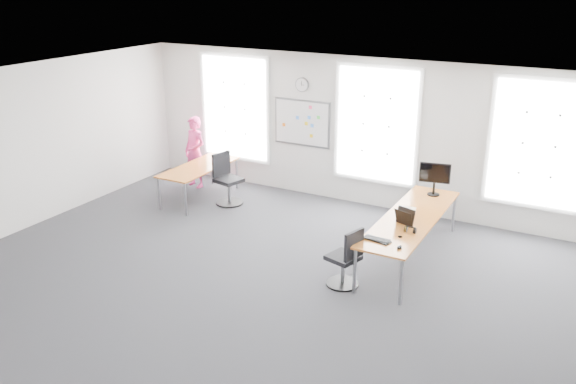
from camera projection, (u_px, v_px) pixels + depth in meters
The scene contains 22 objects.
floor at pixel (261, 284), 9.38m from camera, with size 10.00×10.00×0.00m, color #2A2A2F.
ceiling at pixel (257, 90), 8.35m from camera, with size 10.00×10.00×0.00m, color white.
wall_back at pixel (362, 133), 12.17m from camera, with size 10.00×10.00×0.00m, color silver.
wall_front at pixel (33, 325), 5.56m from camera, with size 10.00×10.00×0.00m, color silver.
wall_left at pixel (25, 148), 11.11m from camera, with size 10.00×10.00×0.00m, color silver.
window_left at pixel (235, 108), 13.42m from camera, with size 1.60×0.06×2.20m, color white.
window_mid at pixel (377, 125), 11.94m from camera, with size 1.60×0.06×2.20m, color white.
window_right at pixel (539, 144), 10.59m from camera, with size 1.60×0.06×2.20m, color white.
desk_right at pixel (411, 220), 9.97m from camera, with size 0.83×3.11×0.76m.
desk_left at pixel (199, 169), 12.70m from camera, with size 0.78×1.95×0.71m.
chair_right at pixel (346, 261), 9.19m from camera, with size 0.53×0.53×0.95m.
chair_left at pixel (227, 182), 12.52m from camera, with size 0.58×0.58×1.06m.
person at pixel (195, 152), 13.41m from camera, with size 0.58×0.38×1.58m, color #F03C88.
whiteboard at pixel (302, 123), 12.73m from camera, with size 1.20×0.03×0.90m, color white.
wall_clock at pixel (302, 85), 12.46m from camera, with size 0.30×0.30×0.04m, color gray.
keyboard at pixel (377, 240), 9.08m from camera, with size 0.42×0.15×0.02m, color black.
mouse at pixel (400, 247), 8.81m from camera, with size 0.07×0.12×0.04m, color black.
lens_cap at pixel (400, 237), 9.20m from camera, with size 0.07×0.07×0.01m, color black.
headphones at pixel (410, 230), 9.34m from camera, with size 0.18×0.10×0.11m.
laptop_sleeve at pixel (405, 217), 9.59m from camera, with size 0.34×0.27×0.27m.
paper_stack at pixel (406, 211), 10.06m from camera, with size 0.28×0.21×0.10m, color #F4E4C1.
monitor at pixel (435, 176), 10.79m from camera, with size 0.54×0.22×0.60m.
Camera 1 is at (4.35, -7.11, 4.54)m, focal length 38.00 mm.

